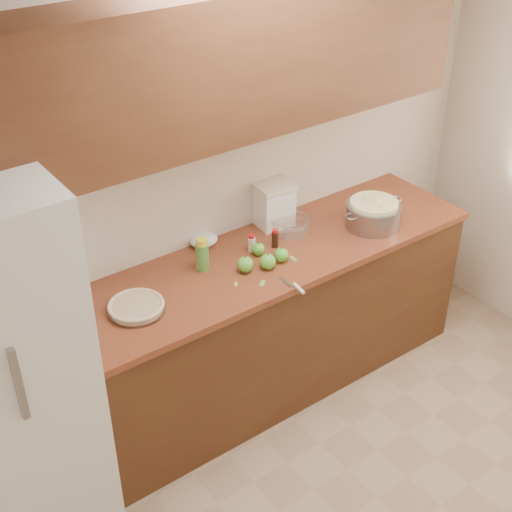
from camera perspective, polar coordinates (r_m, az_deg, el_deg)
room_shell at (r=2.79m, az=18.55°, el=-6.96°), size 3.60×3.60×3.60m
counter_run at (r=4.10m, az=0.14°, el=-5.59°), size 2.64×0.68×0.92m
upper_cabinets at (r=3.50m, az=-1.38°, el=15.25°), size 2.60×0.34×0.70m
pie at (r=3.48m, az=-9.56°, el=-4.04°), size 0.28×0.28×0.05m
colander at (r=4.15m, az=9.35°, el=3.34°), size 0.42×0.32×0.16m
flour_canister at (r=4.09m, az=1.33°, el=4.26°), size 0.23×0.23×0.26m
tablet at (r=3.58m, az=-15.35°, el=-4.01°), size 0.27×0.22×0.02m
paring_knife at (r=3.60m, az=3.30°, el=-2.53°), size 0.04×0.19×0.02m
lemon_bottle at (r=3.70m, az=-4.33°, el=0.09°), size 0.07×0.07×0.19m
cinnamon_shaker at (r=3.87m, az=-0.35°, el=1.03°), size 0.04×0.04×0.10m
vanilla_bottle at (r=3.91m, az=1.54°, el=1.41°), size 0.04×0.04×0.11m
mixing_bowl at (r=4.06m, az=2.71°, el=2.59°), size 0.23×0.23×0.09m
paper_towel at (r=3.94m, az=-4.19°, el=1.29°), size 0.16×0.13×0.07m
apple_left at (r=3.70m, az=-0.86°, el=-0.68°), size 0.09×0.09×0.10m
apple_center at (r=3.84m, az=0.18°, el=0.57°), size 0.07×0.07×0.08m
apple_front at (r=3.73m, az=0.95°, el=-0.45°), size 0.08×0.08×0.10m
apple_extra at (r=3.79m, az=2.03°, el=0.08°), size 0.08×0.08×0.09m
peel_a at (r=3.83m, az=3.01°, el=-0.22°), size 0.02×0.05×0.00m
peel_b at (r=3.63m, az=-1.61°, el=-2.27°), size 0.03×0.04×0.00m
peel_c at (r=3.63m, az=0.50°, el=-2.19°), size 0.05×0.05×0.00m
peel_d at (r=3.80m, az=0.95°, el=-0.46°), size 0.02×0.04×0.00m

